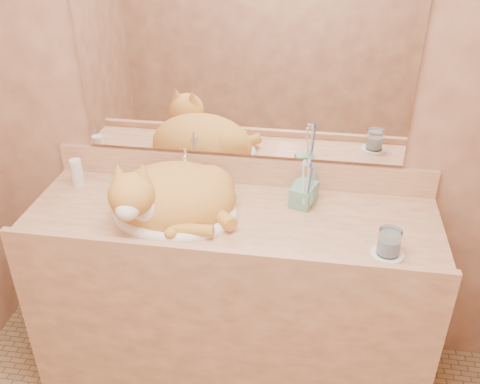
% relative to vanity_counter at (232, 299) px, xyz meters
% --- Properties ---
extents(wall_back, '(2.40, 0.02, 2.50)m').
position_rel_vanity_counter_xyz_m(wall_back, '(0.00, 0.28, 0.82)').
color(wall_back, brown).
rests_on(wall_back, ground).
extents(vanity_counter, '(1.60, 0.55, 0.85)m').
position_rel_vanity_counter_xyz_m(vanity_counter, '(0.00, 0.00, 0.00)').
color(vanity_counter, '#9F6847').
rests_on(vanity_counter, floor).
extents(mirror, '(1.30, 0.02, 0.80)m').
position_rel_vanity_counter_xyz_m(mirror, '(0.00, 0.26, 0.97)').
color(mirror, white).
rests_on(mirror, wall_back).
extents(sink_basin, '(0.53, 0.46, 0.15)m').
position_rel_vanity_counter_xyz_m(sink_basin, '(-0.22, -0.02, 0.50)').
color(sink_basin, white).
rests_on(sink_basin, vanity_counter).
extents(faucet, '(0.05, 0.13, 0.18)m').
position_rel_vanity_counter_xyz_m(faucet, '(-0.22, 0.16, 0.51)').
color(faucet, white).
rests_on(faucet, vanity_counter).
extents(cat, '(0.56, 0.49, 0.27)m').
position_rel_vanity_counter_xyz_m(cat, '(-0.23, -0.03, 0.51)').
color(cat, '#C17C2C').
rests_on(cat, sink_basin).
extents(soap_dispenser, '(0.11, 0.11, 0.18)m').
position_rel_vanity_counter_xyz_m(soap_dispenser, '(0.25, 0.08, 0.52)').
color(soap_dispenser, '#65A28B').
rests_on(soap_dispenser, vanity_counter).
extents(toothbrush_cup, '(0.12, 0.12, 0.10)m').
position_rel_vanity_counter_xyz_m(toothbrush_cup, '(0.28, 0.07, 0.47)').
color(toothbrush_cup, '#65A28B').
rests_on(toothbrush_cup, vanity_counter).
extents(toothbrushes, '(0.04, 0.04, 0.23)m').
position_rel_vanity_counter_xyz_m(toothbrushes, '(0.28, 0.07, 0.56)').
color(toothbrushes, white).
rests_on(toothbrushes, toothbrush_cup).
extents(saucer, '(0.11, 0.11, 0.01)m').
position_rel_vanity_counter_xyz_m(saucer, '(0.58, -0.16, 0.43)').
color(saucer, white).
rests_on(saucer, vanity_counter).
extents(water_glass, '(0.08, 0.08, 0.09)m').
position_rel_vanity_counter_xyz_m(water_glass, '(0.58, -0.16, 0.48)').
color(water_glass, silver).
rests_on(water_glass, saucer).
extents(lotion_bottle, '(0.05, 0.05, 0.12)m').
position_rel_vanity_counter_xyz_m(lotion_bottle, '(-0.68, 0.13, 0.48)').
color(lotion_bottle, white).
rests_on(lotion_bottle, vanity_counter).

